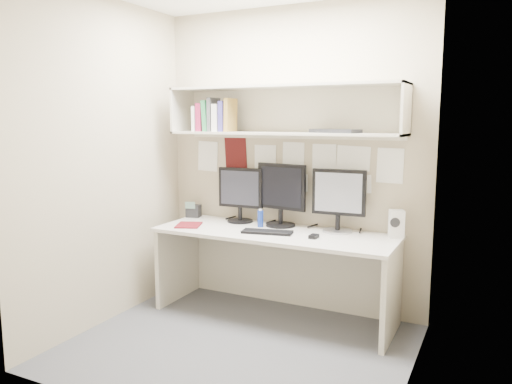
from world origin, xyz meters
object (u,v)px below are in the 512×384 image
at_px(monitor_right, 339,198).
at_px(desk_phone, 194,211).
at_px(monitor_left, 240,193).
at_px(keyboard, 267,232).
at_px(monitor_center, 281,193).
at_px(maroon_notebook, 189,225).
at_px(speaker, 396,224).
at_px(desk, 274,274).

relative_size(monitor_right, desk_phone, 3.39).
relative_size(monitor_left, keyboard, 1.20).
bearing_deg(monitor_center, keyboard, -79.17).
xyz_separation_m(monitor_left, maroon_notebook, (-0.32, -0.35, -0.26)).
bearing_deg(monitor_right, speaker, -2.56).
height_order(monitor_left, monitor_center, monitor_center).
bearing_deg(speaker, monitor_right, 158.97).
xyz_separation_m(keyboard, desk_phone, (-0.91, 0.31, 0.05)).
xyz_separation_m(desk, maroon_notebook, (-0.76, -0.13, 0.37)).
bearing_deg(desk_phone, desk, -27.55).
relative_size(monitor_right, maroon_notebook, 2.11).
xyz_separation_m(desk, monitor_center, (-0.04, 0.22, 0.65)).
relative_size(monitor_center, maroon_notebook, 2.21).
height_order(monitor_center, speaker, monitor_center).
bearing_deg(desk_phone, monitor_right, -14.43).
bearing_deg(keyboard, monitor_center, 80.62).
relative_size(speaker, maroon_notebook, 0.89).
bearing_deg(desk, monitor_right, 24.93).
relative_size(keyboard, speaker, 1.87).
distance_m(speaker, desk_phone, 1.88).
relative_size(monitor_left, monitor_right, 0.95).
relative_size(monitor_left, desk_phone, 3.21).
xyz_separation_m(maroon_notebook, desk_phone, (-0.18, 0.35, 0.05)).
bearing_deg(monitor_right, monitor_center, 177.24).
bearing_deg(desk_phone, speaker, -14.38).
xyz_separation_m(monitor_left, keyboard, (0.41, -0.31, -0.25)).
distance_m(desk, keyboard, 0.39).
xyz_separation_m(keyboard, maroon_notebook, (-0.73, -0.04, -0.00)).
xyz_separation_m(monitor_left, speaker, (1.38, 0.00, -0.15)).
height_order(desk, maroon_notebook, maroon_notebook).
height_order(speaker, desk_phone, speaker).
bearing_deg(keyboard, monitor_left, 131.13).
relative_size(keyboard, maroon_notebook, 1.67).
bearing_deg(keyboard, maroon_notebook, 171.58).
distance_m(monitor_center, keyboard, 0.42).
relative_size(monitor_center, speaker, 2.49).
bearing_deg(monitor_center, speaker, 8.51).
distance_m(keyboard, maroon_notebook, 0.73).
relative_size(desk, monitor_center, 3.70).
xyz_separation_m(desk, speaker, (0.94, 0.22, 0.47)).
relative_size(monitor_left, speaker, 2.24).
bearing_deg(maroon_notebook, monitor_right, -5.29).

